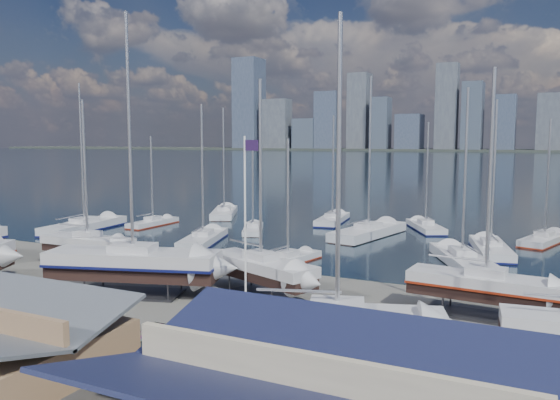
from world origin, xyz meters
The scene contains 25 objects.
ground centered at (0.00, -10.00, 0.00)m, with size 1400.00×1400.00×0.00m, color #605E59.
water centered at (0.00, 300.00, -0.15)m, with size 1400.00×600.00×0.40m, color #182938.
far_shore centered at (0.00, 560.00, 1.10)m, with size 1400.00×80.00×2.20m, color #2D332D.
skyline centered at (-7.83, 553.76, 39.09)m, with size 639.14×43.80×107.69m.
sailboat_cradle_2 centered at (-13.56, -5.67, 1.99)m, with size 8.75×2.67×14.31m.
sailboat_cradle_3 centered at (-3.97, -10.92, 2.25)m, with size 12.70×6.84×19.49m.
sailboat_cradle_4 centered at (4.33, -7.35, 2.02)m, with size 9.44×5.73×15.00m.
sailboat_cradle_5 centered at (13.28, -16.56, 2.10)m, with size 10.68×5.95×16.59m.
sailboat_cradle_6 centered at (18.95, -5.57, 2.03)m, with size 9.52×3.37×15.16m.
sailboat_moored_0 centered at (-27.97, 8.07, 0.31)m, with size 4.71×12.65×18.47m.
sailboat_moored_1 centered at (-22.93, 14.69, 0.31)m, with size 2.38×8.04×11.96m.
sailboat_moored_2 centered at (-19.31, 26.14, 0.32)m, with size 7.42×10.97×16.22m.
sailboat_moored_3 centered at (-10.40, 7.47, 0.31)m, with size 5.79×10.65×15.33m.
sailboat_moored_4 centered at (-8.98, 15.89, 0.33)m, with size 5.20×7.79×11.49m.
sailboat_moored_5 centered at (-3.06, 27.01, 0.31)m, with size 4.05×10.18×14.81m.
sailboat_moored_6 centered at (1.81, 2.54, 0.31)m, with size 3.68×8.01×11.56m.
sailboat_moored_7 centered at (4.28, 18.82, 0.33)m, with size 5.93×12.87×18.75m.
sailboat_moored_8 centered at (9.21, 26.30, 0.31)m, with size 6.47×9.31×13.69m.
sailboat_moored_9 centered at (15.73, 8.93, 0.32)m, with size 7.21×10.94×16.11m.
sailboat_moored_10 centered at (17.58, 15.12, 0.31)m, with size 5.21×10.69×15.40m.
sailboat_moored_11 centered at (22.26, 23.06, 0.31)m, with size 5.26×9.55×13.75m.
car_b centered at (-2.49, -21.88, 0.77)m, with size 1.63×4.68×1.54m, color gray.
car_c centered at (6.04, -19.53, 0.71)m, with size 2.34×5.08×1.41m, color gray.
car_d centered at (4.48, -20.43, 0.69)m, with size 1.92×4.73×1.37m, color gray.
flagpole centered at (5.58, -11.61, 6.37)m, with size 0.99×0.12×11.14m.
Camera 1 is at (21.79, -40.38, 10.85)m, focal length 35.00 mm.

